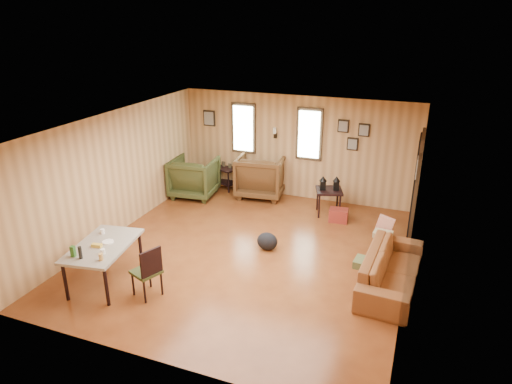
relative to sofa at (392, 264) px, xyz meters
The scene contains 11 objects.
room 2.54m from the sofa, 169.18° to the left, with size 5.54×6.04×2.44m.
sofa is the anchor object (origin of this frame).
recliner_brown 4.41m from the sofa, 138.47° to the left, with size 1.07×1.01×1.11m, color #4F3117.
recliner_green 5.32m from the sofa, 153.93° to the left, with size 1.00×0.93×1.03m, color #363C1B.
end_table 5.23m from the sofa, 144.33° to the left, with size 0.67×0.63×0.68m.
side_table 2.88m from the sofa, 122.82° to the left, with size 0.69×0.69×0.87m.
cooler 2.49m from the sofa, 120.87° to the left, with size 0.41×0.31×0.27m.
backpack 2.30m from the sofa, 169.28° to the left, with size 0.43×0.35×0.34m.
sofa_pillows 0.48m from the sofa, 130.91° to the left, with size 0.49×1.62×0.33m.
dining_table 4.59m from the sofa, 160.16° to the right, with size 1.01×1.45×0.88m.
dining_chair 3.80m from the sofa, 154.42° to the right, with size 0.50×0.50×0.85m.
Camera 1 is at (2.77, -6.82, 4.09)m, focal length 32.00 mm.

